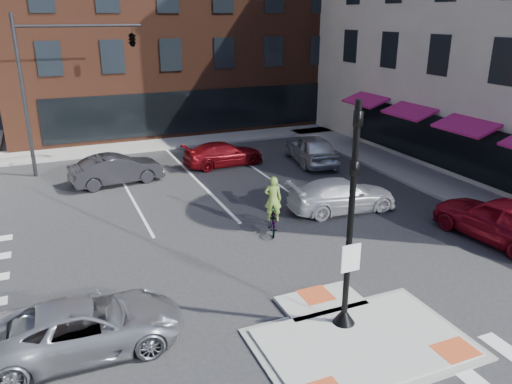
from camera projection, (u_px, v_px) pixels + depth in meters
name	position (u px, v px, depth m)	size (l,w,h in m)	color
ground	(352.00, 334.00, 13.12)	(120.00, 120.00, 0.00)	#28282B
refuge_island	(357.00, 338.00, 12.88)	(5.40, 4.65, 0.13)	gray
sidewalk_e	(421.00, 176.00, 25.75)	(3.00, 24.00, 0.15)	gray
sidewalk_n	(206.00, 139.00, 33.25)	(26.00, 3.00, 0.15)	gray
building_n	(164.00, 16.00, 39.30)	(24.40, 18.40, 15.50)	#4C2517
building_far_left	(60.00, 42.00, 54.98)	(10.00, 12.00, 10.00)	slate
building_far_right	(171.00, 31.00, 61.18)	(12.00, 12.00, 12.00)	brown
signal_pole	(349.00, 247.00, 12.67)	(0.60, 0.60, 5.98)	black
mast_arm_signal	(104.00, 50.00, 25.33)	(6.10, 2.24, 8.00)	black
silver_suv	(86.00, 326.00, 12.34)	(2.21, 4.79, 1.33)	#A5A7AC
red_sedan	(501.00, 220.00, 18.21)	(2.03, 5.04, 1.72)	maroon
white_pickup	(342.00, 195.00, 21.19)	(1.92, 4.71, 1.37)	white
bg_car_dark	(117.00, 169.00, 24.54)	(1.55, 4.45, 1.47)	#27272C
bg_car_silver	(311.00, 149.00, 27.97)	(1.94, 4.82, 1.64)	silver
bg_car_red	(224.00, 154.00, 27.55)	(1.82, 4.48, 1.30)	maroon
cyclist	(273.00, 213.00, 19.08)	(1.26, 1.87, 2.23)	#3F3F44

